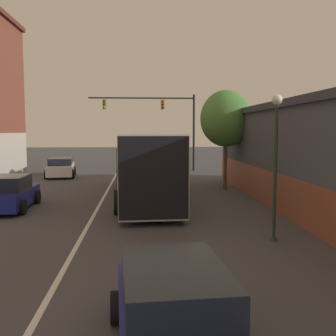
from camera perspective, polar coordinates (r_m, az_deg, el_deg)
The scene contains 8 objects.
lane_center_line at distance 19.10m, azimuth -9.61°, elevation -4.73°, with size 0.14×47.92×0.01m.
bus at distance 19.64m, azimuth -3.55°, elevation 0.96°, with size 3.23×12.72×3.23m.
hatchback_foreground at distance 6.04m, azimuth 1.21°, elevation -21.19°, with size 2.12×4.56×1.37m.
parked_car_left_near at distance 18.07m, azimuth -22.16°, elevation -3.46°, with size 2.04×3.96×1.45m.
parked_car_left_mid at distance 29.64m, azimuth -15.29°, elevation 0.05°, with size 2.41×4.41×1.38m.
traffic_signal_gantry at distance 32.73m, azimuth -0.86°, elevation 7.67°, with size 8.76×0.36×6.32m.
street_lamp at distance 12.19m, azimuth 15.34°, elevation 1.54°, with size 0.32×0.32×4.42m.
street_tree_near at distance 22.69m, azimuth 8.40°, elevation 7.09°, with size 2.91×2.62×5.64m.
Camera 1 is at (1.88, -0.75, 3.35)m, focal length 42.00 mm.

